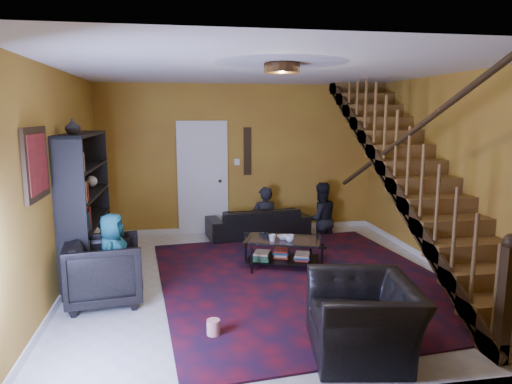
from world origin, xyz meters
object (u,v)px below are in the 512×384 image
Objects in this scene: bookshelf at (86,209)px; coffee_table at (283,251)px; armchair_left at (105,271)px; armchair_right at (363,318)px; sofa at (258,222)px.

coffee_table is at bearing -0.71° from bookshelf.
armchair_right is at bearing -129.91° from armchair_left.
bookshelf reaches higher than armchair_right.
armchair_right reaches higher than coffee_table.
bookshelf is 1.61× the size of coffee_table.
bookshelf reaches higher than coffee_table.
armchair_left is 0.70× the size of coffee_table.
coffee_table is (2.76, -0.03, -0.73)m from bookshelf.
armchair_left is at bearing 41.83° from sofa.
armchair_left is 3.06m from armchair_right.
armchair_right is at bearing -41.57° from bookshelf.
bookshelf is at bearing 12.59° from armchair_left.
bookshelf is 1.85× the size of armchair_right.
coffee_table is at bearing -76.31° from armchair_left.
armchair_left is 0.80× the size of armchair_right.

